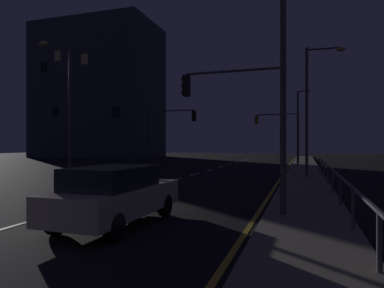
# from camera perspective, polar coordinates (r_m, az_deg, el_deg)

# --- Properties ---
(ground_plane) EXTENTS (112.00, 112.00, 0.00)m
(ground_plane) POSITION_cam_1_polar(r_m,az_deg,el_deg) (20.97, -2.40, -5.87)
(ground_plane) COLOR black
(ground_plane) RESTS_ON ground
(sidewalk_right) EXTENTS (2.39, 77.00, 0.14)m
(sidewalk_right) POSITION_cam_1_polar(r_m,az_deg,el_deg) (19.67, 18.28, -6.07)
(sidewalk_right) COLOR gray
(sidewalk_right) RESTS_ON ground
(lane_markings_center) EXTENTS (0.14, 50.00, 0.01)m
(lane_markings_center) POSITION_cam_1_polar(r_m,az_deg,el_deg) (24.26, 0.49, -5.04)
(lane_markings_center) COLOR silver
(lane_markings_center) RESTS_ON ground
(lane_edge_line) EXTENTS (0.14, 53.00, 0.01)m
(lane_edge_line) POSITION_cam_1_polar(r_m,az_deg,el_deg) (24.68, 14.85, -4.96)
(lane_edge_line) COLOR gold
(lane_edge_line) RESTS_ON ground
(car) EXTENTS (1.90, 4.43, 1.57)m
(car) POSITION_cam_1_polar(r_m,az_deg,el_deg) (9.50, -12.59, -8.14)
(car) COLOR beige
(car) RESTS_ON ground
(traffic_light_far_center) EXTENTS (4.66, 0.49, 5.38)m
(traffic_light_far_center) POSITION_cam_1_polar(r_m,az_deg,el_deg) (37.66, 14.18, 2.82)
(traffic_light_far_center) COLOR #2D3033
(traffic_light_far_center) RESTS_ON sidewalk_right
(traffic_light_mid_left) EXTENTS (4.90, 0.40, 5.38)m
(traffic_light_mid_left) POSITION_cam_1_polar(r_m,az_deg,el_deg) (31.19, -3.94, 3.16)
(traffic_light_mid_left) COLOR #2D3033
(traffic_light_mid_left) RESTS_ON ground
(traffic_light_mid_right) EXTENTS (4.58, 0.35, 5.42)m
(traffic_light_mid_right) POSITION_cam_1_polar(r_m,az_deg,el_deg) (15.01, 7.34, 7.03)
(traffic_light_mid_right) COLOR #2D3033
(traffic_light_mid_right) RESTS_ON sidewalk_right
(street_lamp_corner) EXTENTS (2.32, 0.36, 7.91)m
(street_lamp_corner) POSITION_cam_1_polar(r_m,az_deg,el_deg) (22.29, 19.42, 7.04)
(street_lamp_corner) COLOR #4C4C51
(street_lamp_corner) RESTS_ON sidewalk_right
(street_lamp_median) EXTENTS (0.59, 1.87, 7.53)m
(street_lamp_median) POSITION_cam_1_polar(r_m,az_deg,el_deg) (10.21, 15.03, 14.05)
(street_lamp_median) COLOR #4C4C51
(street_lamp_median) RESTS_ON sidewalk_right
(street_lamp_across_street) EXTENTS (0.58, 2.31, 8.13)m
(street_lamp_across_street) POSITION_cam_1_polar(r_m,az_deg,el_deg) (22.61, -20.27, 6.90)
(street_lamp_across_street) COLOR #4C4C51
(street_lamp_across_street) RESTS_ON ground
(street_lamp_far_end) EXTENTS (1.21, 1.82, 6.97)m
(street_lamp_far_end) POSITION_cam_1_polar(r_m,az_deg,el_deg) (33.45, 17.42, 3.84)
(street_lamp_far_end) COLOR #4C4C51
(street_lamp_far_end) RESTS_ON sidewalk_right
(barrier_fence) EXTENTS (0.09, 27.25, 0.98)m
(barrier_fence) POSITION_cam_1_polar(r_m,az_deg,el_deg) (13.74, 22.80, -5.34)
(barrier_fence) COLOR #59595E
(barrier_fence) RESTS_ON sidewalk_right
(building_distant) EXTENTS (18.41, 11.40, 20.88)m
(building_distant) POSITION_cam_1_polar(r_m,az_deg,el_deg) (57.58, -15.14, 8.35)
(building_distant) COLOR #3D424C
(building_distant) RESTS_ON ground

